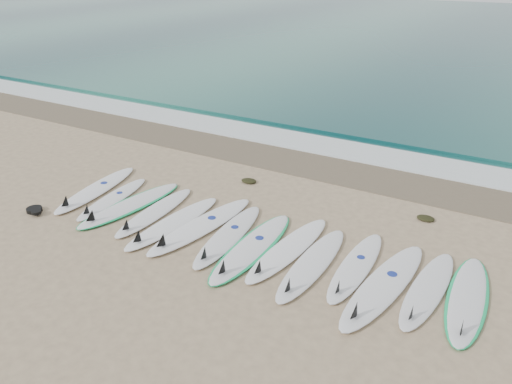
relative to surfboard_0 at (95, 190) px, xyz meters
The scene contains 22 objects.
ground 4.00m from the surfboard_0, ahead, with size 120.00×120.00×0.00m, color tan.
ocean 32.65m from the surfboard_0, 82.97° to the left, with size 120.00×55.00×0.03m, color #1B5852.
wet_sand_band 5.65m from the surfboard_0, 45.06° to the left, with size 120.00×1.80×0.01m, color brown.
foam_band 6.72m from the surfboard_0, 53.53° to the left, with size 120.00×1.40×0.04m, color silver.
wave_crest 7.97m from the surfboard_0, 59.95° to the left, with size 120.00×1.00×0.10m, color #1B5852.
surfboard_0 is the anchor object (origin of this frame).
surfboard_1 0.68m from the surfboard_0, 12.38° to the right, with size 0.77×2.35×0.29m.
surfboard_2 1.21m from the surfboard_0, ahead, with size 0.96×2.77×0.34m.
surfboard_3 1.88m from the surfboard_0, ahead, with size 0.66×2.49×0.32m.
surfboard_4 2.52m from the surfboard_0, ahead, with size 0.71×2.66×0.34m.
surfboard_5 3.05m from the surfboard_0, ahead, with size 0.95×2.94×0.37m.
surfboard_6 3.73m from the surfboard_0, ahead, with size 0.81×2.63×0.33m.
surfboard_7 4.33m from the surfboard_0, ahead, with size 0.73×2.79×0.35m.
surfboard_8 4.92m from the surfboard_0, ahead, with size 0.76×2.69×0.34m.
surfboard_9 5.50m from the surfboard_0, ahead, with size 0.56×2.61×0.33m.
surfboard_10 6.17m from the surfboard_0, ahead, with size 0.54×2.44×0.31m.
surfboard_11 6.75m from the surfboard_0, ahead, with size 0.95×2.95×0.37m.
surfboard_12 7.38m from the surfboard_0, ahead, with size 0.64×2.47×0.31m.
surfboard_13 7.97m from the surfboard_0, ahead, with size 0.75×2.56×0.32m.
seaweed_near 3.53m from the surfboard_0, 39.18° to the left, with size 0.37×0.29×0.07m, color black.
seaweed_far 7.21m from the surfboard_0, 19.69° to the left, with size 0.36×0.28×0.07m, color black.
leash_coil 1.37m from the surfboard_0, 104.52° to the right, with size 0.46×0.36×0.11m.
Camera 1 is at (4.28, -6.90, 4.83)m, focal length 35.00 mm.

